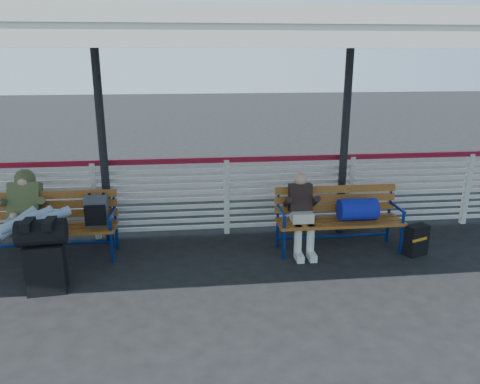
{
  "coord_description": "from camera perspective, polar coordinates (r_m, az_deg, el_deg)",
  "views": [
    {
      "loc": [
        -0.58,
        -5.07,
        2.74
      ],
      "look_at": [
        0.11,
        1.0,
        0.94
      ],
      "focal_mm": 35.0,
      "sensor_mm": 36.0,
      "label": 1
    }
  ],
  "objects": [
    {
      "name": "ground",
      "position": [
        5.8,
        0.05,
        -11.84
      ],
      "size": [
        60.0,
        60.0,
        0.0
      ],
      "primitive_type": "plane",
      "color": "black",
      "rests_on": "ground"
    },
    {
      "name": "fence",
      "position": [
        7.3,
        -1.65,
        -0.18
      ],
      "size": [
        12.08,
        0.08,
        1.24
      ],
      "color": "silver",
      "rests_on": "ground"
    },
    {
      "name": "canopy",
      "position": [
        5.98,
        -0.95,
        19.25
      ],
      "size": [
        12.6,
        3.6,
        3.16
      ],
      "color": "silver",
      "rests_on": "ground"
    },
    {
      "name": "luggage_stack",
      "position": [
        6.0,
        -22.78,
        -6.9
      ],
      "size": [
        0.58,
        0.36,
        0.92
      ],
      "rotation": [
        0.0,
        0.0,
        0.1
      ],
      "color": "black",
      "rests_on": "ground"
    },
    {
      "name": "bench_left",
      "position": [
        6.91,
        -20.82,
        -2.91
      ],
      "size": [
        1.8,
        0.56,
        0.92
      ],
      "color": "#A86C20",
      "rests_on": "ground"
    },
    {
      "name": "bench_right",
      "position": [
        6.88,
        12.85,
        -2.31
      ],
      "size": [
        1.8,
        0.56,
        0.92
      ],
      "color": "#A86C20",
      "rests_on": "ground"
    },
    {
      "name": "traveler_man",
      "position": [
        6.64,
        -24.29,
        -2.68
      ],
      "size": [
        0.94,
        1.63,
        0.77
      ],
      "color": "#95A9C9",
      "rests_on": "ground"
    },
    {
      "name": "companion_person",
      "position": [
        6.68,
        7.54,
        -2.48
      ],
      "size": [
        0.32,
        0.66,
        1.15
      ],
      "color": "beige",
      "rests_on": "ground"
    },
    {
      "name": "suitcase_side",
      "position": [
        7.1,
        20.7,
        -5.5
      ],
      "size": [
        0.36,
        0.3,
        0.44
      ],
      "rotation": [
        0.0,
        0.0,
        0.38
      ],
      "color": "black",
      "rests_on": "ground"
    }
  ]
}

